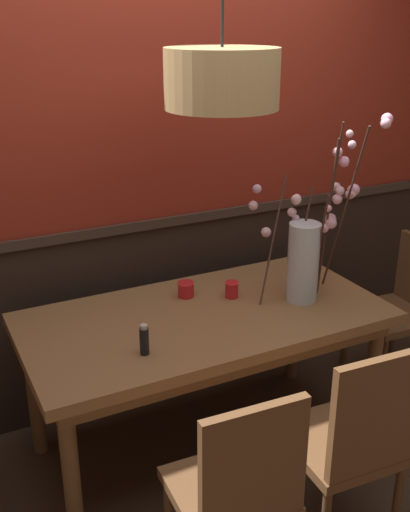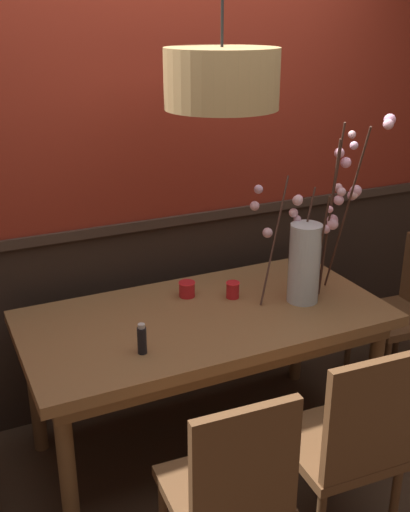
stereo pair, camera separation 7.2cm
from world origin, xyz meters
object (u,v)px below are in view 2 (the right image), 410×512
Objects in this scene: condiment_bottle at (142,339)px; chair_near_side_right at (348,442)px; chair_near_side_left at (230,491)px; chair_far_side_right at (189,281)px; dining_table at (205,330)px; pendant_lamp at (222,79)px; chair_head_east_end at (407,308)px; candle_holder_nearer_center at (188,289)px; chair_far_side_left at (102,301)px; vase_with_blossoms at (309,253)px; candle_holder_nearer_edge at (233,290)px.

chair_near_side_right is at bearing -44.46° from condiment_bottle.
chair_far_side_right is (0.60, 1.71, 0.00)m from chair_near_side_left.
pendant_lamp is at bearing -49.06° from dining_table.
dining_table is 1.30m from chair_head_east_end.
chair_near_side_left reaches higher than candle_holder_nearer_center.
chair_near_side_left is 11.10× the size of candle_holder_nearer_center.
chair_far_side_left is at bearing 106.33° from chair_near_side_right.
chair_far_side_right reaches higher than condiment_bottle.
dining_table is 0.91m from chair_far_side_left.
candle_holder_nearer_center is at bearing 73.82° from chair_near_side_left.
condiment_bottle is at bearing -171.97° from chair_head_east_end.
chair_far_side_right is 1.30m from condiment_bottle.
vase_with_blossoms is 0.62m from candle_holder_nearer_center.
pendant_lamp is (-0.24, -0.90, 1.30)m from chair_far_side_right.
chair_near_side_right is at bearing -111.40° from vase_with_blossoms.
chair_far_side_right is at bearing 71.07° from dining_table.
chair_near_side_right is 1.01× the size of chair_far_side_right.
pendant_lamp is at bearing 20.13° from condiment_bottle.
pendant_lamp is (-0.15, -0.16, 1.03)m from candle_holder_nearer_edge.
dining_table is 20.66× the size of candle_holder_nearer_edge.
chair_near_side_right is at bearing 4.13° from chair_near_side_left.
vase_with_blossoms reaches higher than condiment_bottle.
chair_far_side_right is at bearing 74.96° from pendant_lamp.
chair_near_side_right is at bearing -141.70° from chair_head_east_end.
candle_holder_nearer_edge is (-0.32, 0.18, -0.21)m from vase_with_blossoms.
chair_far_side_right reaches higher than dining_table.
chair_far_side_left is 1.31m from vase_with_blossoms.
candle_holder_nearer_center is 0.58m from condiment_bottle.
chair_far_side_right is at bearing 57.40° from condiment_bottle.
chair_head_east_end reaches higher than candle_holder_nearer_center.
chair_near_side_right is 0.93m from vase_with_blossoms.
chair_near_side_left is at bearing -106.18° from candle_holder_nearer_center.
vase_with_blossoms reaches higher than chair_near_side_left.
candle_holder_nearer_edge is 0.61× the size of condiment_bottle.
candle_holder_nearer_center is 1.07m from pendant_lamp.
chair_head_east_end is 10.51× the size of candle_holder_nearer_center.
candle_holder_nearer_edge is 0.08× the size of pendant_lamp.
chair_near_side_left is at bearing -91.38° from chair_far_side_left.
pendant_lamp is (0.31, -0.91, 1.32)m from chair_far_side_left.
condiment_bottle is at bearing -96.66° from chair_far_side_left.
dining_table is at bearing 130.94° from pendant_lamp.
condiment_bottle reaches higher than candle_holder_nearer_center.
pendant_lamp reaches higher than candle_holder_nearer_edge.
candle_holder_nearer_edge is at bearing 45.92° from pendant_lamp.
candle_holder_nearer_center is at bearing 150.70° from vase_with_blossoms.
dining_table is 1.16m from pendant_lamp.
chair_far_side_left is (-1.55, 0.83, 0.00)m from chair_head_east_end.
candle_holder_nearer_center is (0.31, 1.07, 0.27)m from chair_near_side_left.
chair_near_side_right is 1.07× the size of vase_with_blossoms.
chair_far_side_right reaches higher than candle_holder_nearer_edge.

